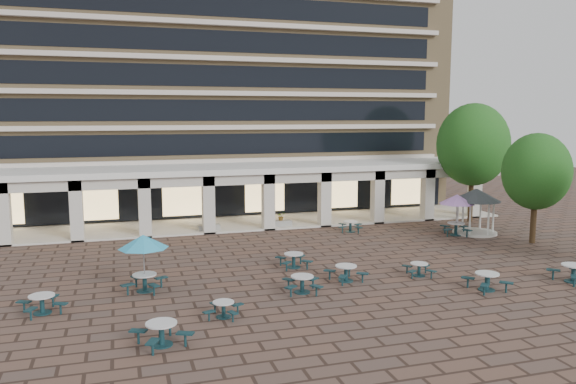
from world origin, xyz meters
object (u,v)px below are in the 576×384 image
at_px(picnic_table_1, 162,332).
at_px(gazebo, 476,200).
at_px(planter_right, 281,222).
at_px(planter_left, 209,225).
at_px(picnic_table_2, 487,280).

relative_size(picnic_table_1, gazebo, 0.68).
xyz_separation_m(picnic_table_1, gazebo, (21.95, 12.99, 1.82)).
relative_size(picnic_table_1, planter_right, 1.49).
bearing_deg(gazebo, planter_right, 154.04).
relative_size(planter_left, planter_right, 1.00).
distance_m(gazebo, planter_right, 13.59).
xyz_separation_m(picnic_table_1, picnic_table_2, (14.87, 2.02, -0.01)).
bearing_deg(planter_left, picnic_table_2, -58.74).
distance_m(picnic_table_1, planter_left, 19.44).
height_order(planter_left, planter_right, planter_left).
distance_m(picnic_table_2, planter_left, 19.71).
height_order(gazebo, planter_right, gazebo).
bearing_deg(picnic_table_2, picnic_table_1, -173.84).
bearing_deg(planter_left, picnic_table_1, -103.82).
bearing_deg(picnic_table_2, planter_right, 105.01).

